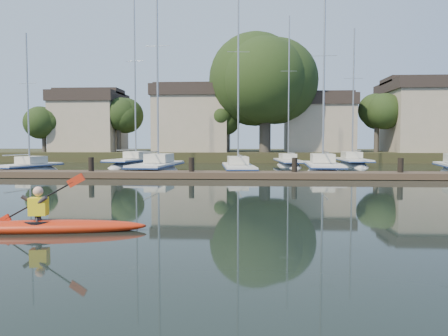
# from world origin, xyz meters

# --- Properties ---
(ground) EXTENTS (160.00, 160.00, 0.00)m
(ground) POSITION_xyz_m (0.00, 0.00, 0.00)
(ground) COLOR black
(ground) RESTS_ON ground
(kayak) EXTENTS (4.77, 1.30, 1.51)m
(kayak) POSITION_xyz_m (-4.43, -1.40, 0.18)
(kayak) COLOR red
(kayak) RESTS_ON ground
(dock) EXTENTS (34.00, 2.00, 1.80)m
(dock) POSITION_xyz_m (0.00, 14.00, 0.20)
(dock) COLOR #4B372B
(dock) RESTS_ON ground
(sailboat_0) EXTENTS (3.23, 7.06, 10.82)m
(sailboat_0) POSITION_xyz_m (-15.13, 18.28, -0.18)
(sailboat_0) COLOR white
(sailboat_0) RESTS_ON ground
(sailboat_1) EXTENTS (2.80, 9.24, 14.92)m
(sailboat_1) POSITION_xyz_m (-5.93, 18.20, -0.20)
(sailboat_1) COLOR white
(sailboat_1) RESTS_ON ground
(sailboat_2) EXTENTS (2.80, 8.56, 13.92)m
(sailboat_2) POSITION_xyz_m (-0.35, 17.82, -0.17)
(sailboat_2) COLOR white
(sailboat_2) RESTS_ON ground
(sailboat_3) EXTENTS (2.79, 8.69, 13.81)m
(sailboat_3) POSITION_xyz_m (5.42, 18.75, -0.21)
(sailboat_3) COLOR white
(sailboat_3) RESTS_ON ground
(sailboat_5) EXTENTS (3.92, 9.75, 15.74)m
(sailboat_5) POSITION_xyz_m (-9.71, 26.44, -0.20)
(sailboat_5) COLOR white
(sailboat_5) RESTS_ON ground
(sailboat_6) EXTENTS (2.45, 9.00, 14.14)m
(sailboat_6) POSITION_xyz_m (3.80, 27.05, -0.16)
(sailboat_6) COLOR white
(sailboat_6) RESTS_ON ground
(sailboat_7) EXTENTS (2.25, 8.23, 13.23)m
(sailboat_7) POSITION_xyz_m (9.39, 27.28, -0.20)
(sailboat_7) COLOR white
(sailboat_7) RESTS_ON ground
(shore) EXTENTS (90.00, 25.25, 12.75)m
(shore) POSITION_xyz_m (1.61, 40.29, 3.23)
(shore) COLOR #2E341A
(shore) RESTS_ON ground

